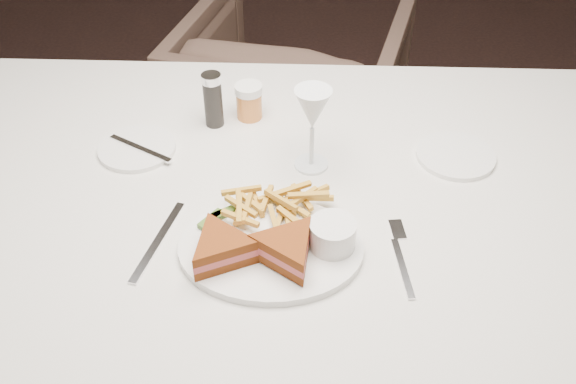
# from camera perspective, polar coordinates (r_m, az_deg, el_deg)

# --- Properties ---
(ground) EXTENTS (5.00, 5.00, 0.00)m
(ground) POSITION_cam_1_polar(r_m,az_deg,el_deg) (1.90, -6.81, -14.47)
(ground) COLOR black
(ground) RESTS_ON ground
(table) EXTENTS (1.55, 1.08, 0.75)m
(table) POSITION_cam_1_polar(r_m,az_deg,el_deg) (1.50, -0.03, -11.16)
(table) COLOR silver
(table) RESTS_ON ground
(chair_far) EXTENTS (0.86, 0.84, 0.72)m
(chair_far) POSITION_cam_1_polar(r_m,az_deg,el_deg) (2.26, 0.59, 8.92)
(chair_far) COLOR #49362D
(chair_far) RESTS_ON ground
(table_setting) EXTENTS (0.82, 0.65, 0.18)m
(table_setting) POSITION_cam_1_polar(r_m,az_deg,el_deg) (1.16, -1.09, -0.72)
(table_setting) COLOR white
(table_setting) RESTS_ON table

